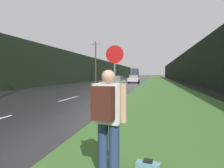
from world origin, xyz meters
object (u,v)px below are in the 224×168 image
object	(u,v)px
hitchhiker_with_backpack	(107,117)
delivery_truck	(135,73)
stop_sign	(115,71)
car_passing_far	(134,79)
car_passing_near	(114,83)

from	to	relation	value
hitchhiker_with_backpack	delivery_truck	distance (m)	73.74
delivery_truck	stop_sign	bearing A→B (deg)	-85.26
car_passing_far	hitchhiker_with_backpack	bearing A→B (deg)	95.09
hitchhiker_with_backpack	car_passing_near	world-z (taller)	hitchhiker_with_backpack
hitchhiker_with_backpack	car_passing_near	bearing A→B (deg)	111.63
stop_sign	hitchhiker_with_backpack	distance (m)	5.29
delivery_truck	car_passing_far	bearing A→B (deg)	-84.86
hitchhiker_with_backpack	car_passing_far	world-z (taller)	hitchhiker_with_backpack
hitchhiker_with_backpack	car_passing_near	xyz separation A→B (m)	(-3.11, 15.71, -0.25)
car_passing_far	delivery_truck	world-z (taller)	delivery_truck
stop_sign	car_passing_near	size ratio (longest dim) A/B	0.66
hitchhiker_with_backpack	delivery_truck	world-z (taller)	delivery_truck
hitchhiker_with_backpack	car_passing_far	distance (m)	35.01
stop_sign	delivery_truck	bearing A→B (deg)	94.74
hitchhiker_with_backpack	delivery_truck	bearing A→B (deg)	105.56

